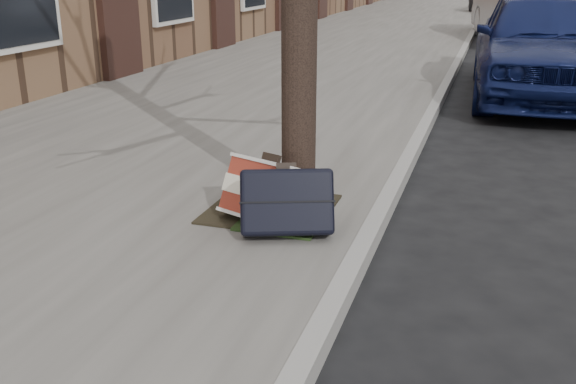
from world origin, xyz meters
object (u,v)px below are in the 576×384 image
(car_near_front, at_px, (542,43))
(suitcase_navy, at_px, (287,201))
(car_near_mid, at_px, (524,9))
(suitcase_red, at_px, (263,192))

(car_near_front, bearing_deg, suitcase_navy, -108.55)
(car_near_mid, bearing_deg, suitcase_red, -110.23)
(suitcase_navy, bearing_deg, car_near_mid, 61.98)
(car_near_front, relative_size, car_near_mid, 0.93)
(suitcase_red, height_order, car_near_mid, car_near_mid)
(suitcase_red, height_order, car_near_front, car_near_front)
(suitcase_red, distance_m, car_near_front, 6.21)
(car_near_front, height_order, car_near_mid, car_near_mid)
(suitcase_navy, bearing_deg, suitcase_red, 123.66)
(car_near_mid, bearing_deg, suitcase_navy, -109.20)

